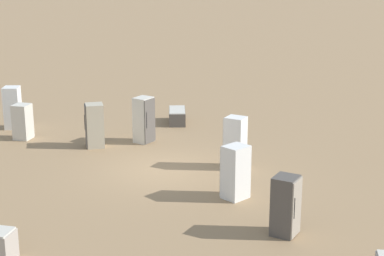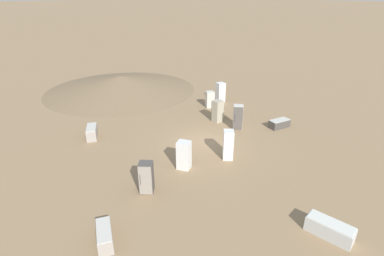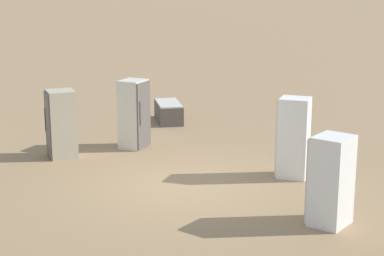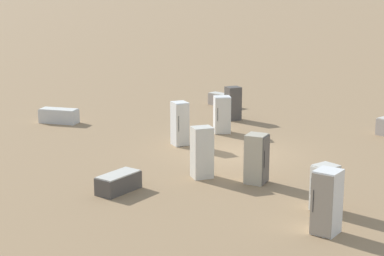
{
  "view_description": "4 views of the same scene",
  "coord_description": "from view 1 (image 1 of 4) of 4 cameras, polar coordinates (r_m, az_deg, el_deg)",
  "views": [
    {
      "loc": [
        5.42,
        20.28,
        7.4
      ],
      "look_at": [
        -0.7,
        1.14,
        1.74
      ],
      "focal_mm": 60.0,
      "sensor_mm": 36.0,
      "label": 1
    },
    {
      "loc": [
        -12.19,
        13.14,
        9.08
      ],
      "look_at": [
        0.6,
        0.58,
        1.03
      ],
      "focal_mm": 28.0,
      "sensor_mm": 36.0,
      "label": 2
    },
    {
      "loc": [
        5.74,
        12.0,
        4.51
      ],
      "look_at": [
        -0.38,
        -0.38,
        1.15
      ],
      "focal_mm": 60.0,
      "sensor_mm": 36.0,
      "label": 3
    },
    {
      "loc": [
        6.71,
        -23.66,
        6.76
      ],
      "look_at": [
        -1.23,
        -1.35,
        1.24
      ],
      "focal_mm": 60.0,
      "sensor_mm": 36.0,
      "label": 4
    }
  ],
  "objects": [
    {
      "name": "discarded_fridge_7",
      "position": [
        22.2,
        3.84,
        -1.29
      ],
      "size": [
        0.89,
        0.89,
        1.82
      ],
      "rotation": [
        0.0,
        0.0,
        3.91
      ],
      "color": "white",
      "rests_on": "ground_plane"
    },
    {
      "name": "discarded_fridge_0",
      "position": [
        24.78,
        -8.66,
        0.22
      ],
      "size": [
        0.75,
        0.74,
        1.69
      ],
      "rotation": [
        0.0,
        0.0,
        4.62
      ],
      "color": "#B2A88E",
      "rests_on": "ground_plane"
    },
    {
      "name": "discarded_fridge_2",
      "position": [
        17.25,
        8.33,
        -6.86
      ],
      "size": [
        0.91,
        0.91,
        1.63
      ],
      "rotation": [
        0.0,
        0.0,
        0.75
      ],
      "color": "#4C4742",
      "rests_on": "ground_plane"
    },
    {
      "name": "discarded_fridge_10",
      "position": [
        19.54,
        3.87,
        -3.92
      ],
      "size": [
        0.91,
        0.89,
        1.67
      ],
      "rotation": [
        0.0,
        0.0,
        3.6
      ],
      "color": "white",
      "rests_on": "ground_plane"
    },
    {
      "name": "discarded_fridge_9",
      "position": [
        25.14,
        -4.3,
        0.72
      ],
      "size": [
        0.91,
        0.91,
        1.8
      ],
      "rotation": [
        0.0,
        0.0,
        0.68
      ],
      "color": "beige",
      "rests_on": "ground_plane"
    },
    {
      "name": "discarded_fridge_8",
      "position": [
        28.09,
        -15.65,
        1.75
      ],
      "size": [
        0.81,
        0.88,
        1.79
      ],
      "rotation": [
        0.0,
        0.0,
        2.86
      ],
      "color": "white",
      "rests_on": "ground_plane"
    },
    {
      "name": "discarded_fridge_5",
      "position": [
        28.02,
        -1.33,
        1.06
      ],
      "size": [
        1.1,
        1.68,
        0.61
      ],
      "rotation": [
        0.0,
        0.0,
        6.0
      ],
      "color": "#4C4742",
      "rests_on": "ground_plane"
    },
    {
      "name": "ground_plane",
      "position": [
        22.26,
        -2.61,
        -3.7
      ],
      "size": [
        1000.0,
        1000.0,
        0.0
      ],
      "primitive_type": "plane",
      "color": "#937551"
    },
    {
      "name": "discarded_fridge_1",
      "position": [
        26.45,
        -14.82,
        0.55
      ],
      "size": [
        0.88,
        0.9,
        1.42
      ],
      "rotation": [
        0.0,
        0.0,
        2.57
      ],
      "color": "beige",
      "rests_on": "ground_plane"
    }
  ]
}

